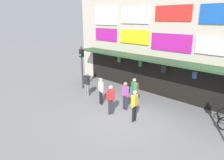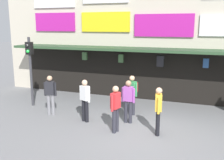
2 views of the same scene
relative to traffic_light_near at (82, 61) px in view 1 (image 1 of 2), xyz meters
The scene contains 9 objects.
ground_plane 6.06m from the traffic_light_near, 11.66° to the right, with size 80.00×80.00×0.00m, color slate.
shopfront 6.77m from the traffic_light_near, 31.63° to the left, with size 18.00×2.60×8.00m.
traffic_light_near is the anchor object (origin of this frame).
pedestrian_in_green 5.11m from the traffic_light_near, 18.98° to the right, with size 0.30×0.52×1.68m.
pedestrian_in_black 3.61m from the traffic_light_near, 17.84° to the right, with size 0.50×0.34×1.68m.
pedestrian_in_red 6.40m from the traffic_light_near, 12.28° to the right, with size 0.28×0.52×1.68m.
pedestrian_in_white 2.07m from the traffic_light_near, 27.11° to the right, with size 0.52×0.42×1.68m.
pedestrian_in_blue 4.90m from the traffic_light_near, ahead, with size 0.50×0.44×1.68m.
pedestrian_in_yellow 5.03m from the traffic_light_near, ahead, with size 0.53×0.37×1.68m.
Camera 1 is at (6.71, -7.93, 5.17)m, focal length 33.26 mm.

